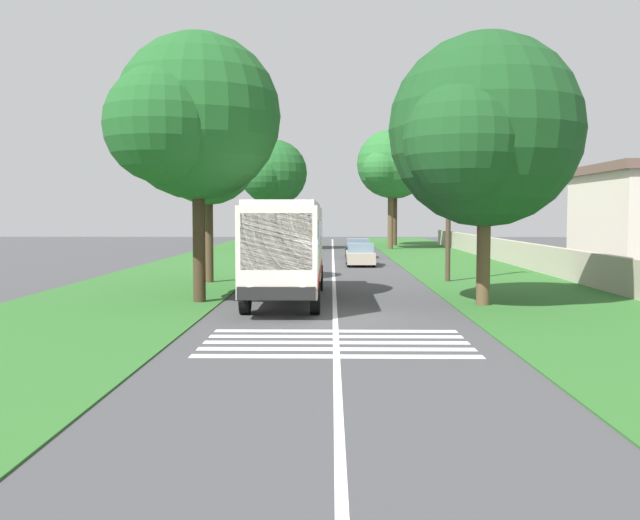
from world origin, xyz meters
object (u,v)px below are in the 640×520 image
utility_pole (449,188)px  roadside_tree_right_0 (480,136)px  coach_bus (287,244)px  trailing_car_1 (357,249)px  roadside_tree_left_0 (272,175)px  roadside_tree_right_2 (393,167)px  trailing_car_0 (360,255)px  roadside_tree_left_1 (207,158)px  roadside_tree_right_1 (389,165)px  roadside_tree_left_2 (193,121)px

utility_pole → roadside_tree_right_0: bearing=177.8°
coach_bus → trailing_car_1: (26.71, -3.64, -1.48)m
coach_bus → roadside_tree_right_0: (-1.50, -6.96, 3.90)m
roadside_tree_left_0 → roadside_tree_right_2: roadside_tree_right_2 is taller
roadside_tree_right_0 → utility_pole: roadside_tree_right_0 is taller
trailing_car_0 → roadside_tree_right_2: (29.30, -4.55, 7.46)m
trailing_car_1 → roadside_tree_right_2: roadside_tree_right_2 is taller
roadside_tree_left_1 → roadside_tree_right_2: 42.70m
trailing_car_0 → utility_pole: size_ratio=0.49×
trailing_car_0 → roadside_tree_left_1: 14.86m
roadside_tree_left_0 → roadside_tree_right_1: roadside_tree_right_1 is taller
roadside_tree_left_0 → roadside_tree_right_0: roadside_tree_left_0 is taller
roadside_tree_left_0 → roadside_tree_right_0: 41.15m
coach_bus → roadside_tree_right_2: bearing=-9.6°
roadside_tree_left_1 → roadside_tree_left_2: 7.90m
roadside_tree_left_0 → roadside_tree_right_2: (9.49, -11.78, 1.28)m
coach_bus → utility_pole: (7.35, -7.30, 2.39)m
coach_bus → roadside_tree_left_2: bearing=105.3°
roadside_tree_left_2 → roadside_tree_right_1: size_ratio=0.89×
roadside_tree_left_1 → roadside_tree_right_1: 34.54m
roadside_tree_left_2 → utility_pole: 13.68m
trailing_car_0 → roadside_tree_left_0: (19.80, 7.23, 6.18)m
trailing_car_1 → roadside_tree_left_1: 21.97m
roadside_tree_right_1 → roadside_tree_right_2: (8.24, -1.04, 0.37)m
coach_bus → roadside_tree_right_1: 40.50m
coach_bus → trailing_car_0: (18.43, -3.52, -1.48)m
roadside_tree_right_2 → roadside_tree_left_1: bearing=163.2°
utility_pole → trailing_car_0: bearing=18.8°
coach_bus → roadside_tree_right_1: (39.49, -7.02, 5.61)m
coach_bus → roadside_tree_right_1: bearing=-10.1°
coach_bus → roadside_tree_left_1: 8.93m
roadside_tree_right_1 → utility_pole: size_ratio=1.26×
trailing_car_0 → roadside_tree_right_2: size_ratio=0.36×
trailing_car_0 → roadside_tree_left_2: bearing=160.4°
roadside_tree_right_0 → roadside_tree_left_0: bearing=15.0°
coach_bus → roadside_tree_right_0: 8.12m
roadside_tree_left_2 → roadside_tree_right_1: 41.76m
trailing_car_1 → roadside_tree_right_0: roadside_tree_right_0 is taller
coach_bus → utility_pole: size_ratio=1.28×
trailing_car_0 → roadside_tree_left_0: 21.97m
roadside_tree_left_0 → utility_pole: size_ratio=1.15×
roadside_tree_left_0 → roadside_tree_right_0: bearing=-165.0°
roadside_tree_right_1 → trailing_car_1: bearing=165.2°
trailing_car_1 → roadside_tree_left_0: roadside_tree_left_0 is taller
roadside_tree_left_0 → roadside_tree_left_2: bearing=-179.5°
coach_bus → trailing_car_0: 18.82m
roadside_tree_left_1 → roadside_tree_right_1: (32.60, -11.25, 1.82)m
roadside_tree_right_0 → utility_pole: bearing=-2.2°
roadside_tree_left_0 → roadside_tree_left_2: 39.17m
roadside_tree_left_1 → roadside_tree_right_0: bearing=-126.9°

